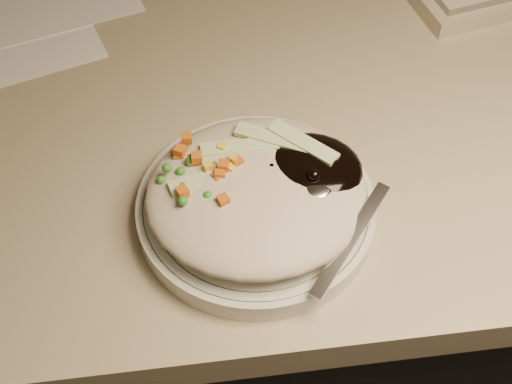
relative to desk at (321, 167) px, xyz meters
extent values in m
cube|color=gray|center=(0.00, 0.00, 0.18)|extent=(1.40, 0.70, 0.04)
cylinder|color=silver|center=(-0.11, -0.22, 0.21)|extent=(0.21, 0.21, 0.02)
torus|color=#144723|center=(-0.11, -0.22, 0.22)|extent=(0.20, 0.20, 0.00)
torus|color=#144723|center=(-0.11, -0.22, 0.22)|extent=(0.18, 0.18, 0.00)
ellipsoid|color=#BAB196|center=(-0.11, -0.22, 0.24)|extent=(0.19, 0.18, 0.04)
ellipsoid|color=black|center=(-0.07, -0.21, 0.25)|extent=(0.10, 0.09, 0.03)
ellipsoid|color=orange|center=(-0.16, -0.20, 0.24)|extent=(0.08, 0.08, 0.02)
sphere|color=black|center=(-0.10, -0.21, 0.25)|extent=(0.01, 0.01, 0.01)
sphere|color=black|center=(-0.07, -0.20, 0.25)|extent=(0.01, 0.01, 0.01)
sphere|color=black|center=(-0.05, -0.21, 0.26)|extent=(0.01, 0.01, 0.01)
sphere|color=black|center=(-0.06, -0.19, 0.25)|extent=(0.01, 0.01, 0.01)
sphere|color=black|center=(-0.07, -0.22, 0.26)|extent=(0.01, 0.01, 0.01)
sphere|color=black|center=(-0.07, -0.21, 0.25)|extent=(0.01, 0.01, 0.01)
sphere|color=black|center=(-0.06, -0.19, 0.25)|extent=(0.01, 0.01, 0.01)
cube|color=#C56015|center=(-0.16, -0.19, 0.26)|extent=(0.01, 0.01, 0.01)
cube|color=#C56015|center=(-0.15, -0.21, 0.25)|extent=(0.01, 0.01, 0.01)
cube|color=#C56015|center=(-0.18, -0.18, 0.26)|extent=(0.01, 0.01, 0.01)
cube|color=#C56015|center=(-0.14, -0.20, 0.26)|extent=(0.01, 0.01, 0.01)
cube|color=#C56015|center=(-0.14, -0.21, 0.26)|extent=(0.01, 0.01, 0.01)
cube|color=#C56015|center=(-0.18, -0.17, 0.25)|extent=(0.01, 0.01, 0.01)
cube|color=#C56015|center=(-0.16, -0.19, 0.26)|extent=(0.01, 0.01, 0.01)
cube|color=#C56015|center=(-0.15, -0.21, 0.26)|extent=(0.01, 0.01, 0.01)
cube|color=#C56015|center=(-0.13, -0.20, 0.26)|extent=(0.01, 0.01, 0.01)
cube|color=#C56015|center=(-0.17, -0.17, 0.26)|extent=(0.01, 0.01, 0.01)
cube|color=#C56015|center=(-0.18, -0.23, 0.26)|extent=(0.01, 0.01, 0.01)
cube|color=#C56015|center=(-0.14, -0.24, 0.26)|extent=(0.01, 0.01, 0.01)
cube|color=#C56015|center=(-0.18, -0.21, 0.25)|extent=(0.01, 0.01, 0.01)
cube|color=#C56015|center=(-0.18, -0.18, 0.25)|extent=(0.01, 0.01, 0.01)
sphere|color=#388C28|center=(-0.14, -0.20, 0.25)|extent=(0.01, 0.01, 0.01)
sphere|color=#388C28|center=(-0.18, -0.24, 0.26)|extent=(0.01, 0.01, 0.01)
sphere|color=#388C28|center=(-0.18, -0.20, 0.26)|extent=(0.01, 0.01, 0.01)
sphere|color=#388C28|center=(-0.19, -0.20, 0.26)|extent=(0.01, 0.01, 0.01)
sphere|color=#388C28|center=(-0.15, -0.20, 0.25)|extent=(0.01, 0.01, 0.01)
sphere|color=#388C28|center=(-0.14, -0.23, 0.25)|extent=(0.01, 0.01, 0.01)
sphere|color=#388C28|center=(-0.16, -0.20, 0.25)|extent=(0.01, 0.01, 0.01)
sphere|color=#388C28|center=(-0.17, -0.22, 0.25)|extent=(0.01, 0.01, 0.01)
sphere|color=#388C28|center=(-0.19, -0.20, 0.25)|extent=(0.01, 0.01, 0.01)
sphere|color=#388C28|center=(-0.17, -0.19, 0.26)|extent=(0.01, 0.01, 0.01)
sphere|color=#388C28|center=(-0.17, -0.19, 0.26)|extent=(0.01, 0.01, 0.01)
sphere|color=#388C28|center=(-0.18, -0.22, 0.25)|extent=(0.01, 0.01, 0.01)
sphere|color=#388C28|center=(-0.16, -0.23, 0.26)|extent=(0.01, 0.01, 0.01)
sphere|color=#388C28|center=(-0.12, -0.18, 0.25)|extent=(0.01, 0.01, 0.01)
cube|color=yellow|center=(-0.15, -0.20, 0.25)|extent=(0.01, 0.01, 0.01)
cube|color=yellow|center=(-0.13, -0.20, 0.26)|extent=(0.01, 0.01, 0.01)
cube|color=yellow|center=(-0.16, -0.19, 0.25)|extent=(0.01, 0.01, 0.01)
cube|color=yellow|center=(-0.15, -0.20, 0.26)|extent=(0.01, 0.01, 0.01)
cube|color=yellow|center=(-0.16, -0.21, 0.25)|extent=(0.01, 0.01, 0.01)
cube|color=yellow|center=(-0.13, -0.20, 0.26)|extent=(0.01, 0.01, 0.01)
cube|color=yellow|center=(-0.14, -0.18, 0.26)|extent=(0.01, 0.01, 0.01)
cube|color=yellow|center=(-0.15, -0.21, 0.25)|extent=(0.01, 0.01, 0.01)
cube|color=#B2D18C|center=(-0.12, -0.18, 0.26)|extent=(0.07, 0.02, 0.00)
cube|color=#B2D18C|center=(-0.09, -0.18, 0.26)|extent=(0.07, 0.05, 0.00)
cube|color=#B2D18C|center=(-0.15, -0.21, 0.26)|extent=(0.07, 0.03, 0.00)
cube|color=#B2D18C|center=(-0.07, -0.19, 0.26)|extent=(0.06, 0.06, 0.00)
cube|color=#B2D18C|center=(-0.11, -0.23, 0.25)|extent=(0.07, 0.02, 0.00)
ellipsoid|color=silver|center=(-0.07, -0.23, 0.25)|extent=(0.06, 0.06, 0.01)
cube|color=silver|center=(-0.04, -0.28, 0.24)|extent=(0.08, 0.09, 0.03)
camera|label=1|loc=(-0.16, -0.59, 0.72)|focal=50.00mm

